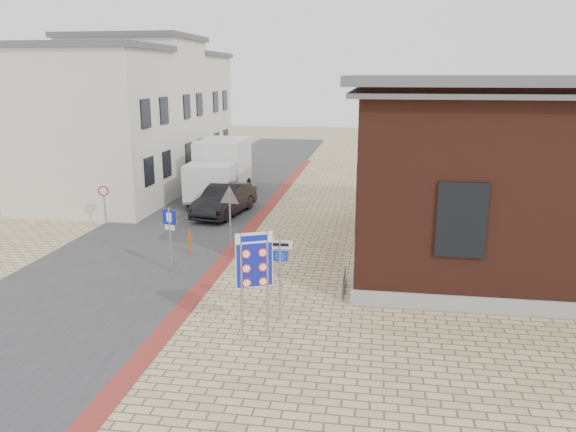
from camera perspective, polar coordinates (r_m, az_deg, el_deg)
The scene contains 16 objects.
ground at distance 16.90m, azimuth -3.92°, elevation -9.68°, with size 120.00×120.00×0.00m, color tan.
road_strip at distance 32.11m, azimuth -7.57°, elevation 1.82°, with size 7.00×60.00×0.02m, color #38383A.
curb_strip at distance 26.54m, azimuth -3.35°, elevation -0.70°, with size 0.60×40.00×0.02m, color maroon.
brick_building at distance 22.95m, azimuth 22.72°, elevation 4.72°, with size 13.00×13.00×6.80m.
townhouse_near at distance 30.82m, azimuth -19.40°, elevation 8.45°, with size 7.40×6.40×8.30m.
townhouse_mid at distance 36.17m, azimuth -14.95°, elevation 10.15°, with size 7.40×6.40×9.10m.
townhouse_far at distance 41.75m, azimuth -11.58°, elevation 10.27°, with size 7.40×6.40×8.30m.
bike_rack at distance 18.48m, azimuth 5.70°, elevation -6.70°, with size 0.08×1.80×0.60m.
sedan at distance 28.09m, azimuth -6.46°, elevation 1.66°, with size 1.64×4.69×1.55m, color black.
box_truck at distance 31.60m, azimuth -6.91°, elevation 4.72°, with size 2.85×6.30×3.25m.
border_sign at distance 14.67m, azimuth -3.45°, elevation -4.72°, with size 0.91×0.46×2.89m.
essen_sign at distance 15.68m, azimuth -0.81°, elevation -4.92°, with size 0.69×0.07×2.55m.
parking_sign at distance 20.04m, azimuth -11.90°, elevation -1.30°, with size 0.51×0.16×2.34m.
yield_sign at distance 21.83m, azimuth -5.93°, elevation 1.37°, with size 0.93×0.22×2.62m.
speed_sign at distance 26.58m, azimuth -18.17°, elevation 1.47°, with size 0.44×0.21×1.99m.
bollard at distance 22.17m, azimuth -9.92°, elevation -2.63°, with size 0.09×0.09×0.99m, color #DF4A0B.
Camera 1 is at (3.53, -15.04, 6.84)m, focal length 35.00 mm.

